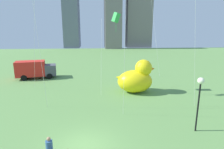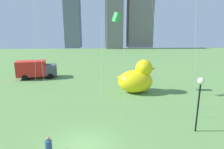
% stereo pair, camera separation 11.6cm
% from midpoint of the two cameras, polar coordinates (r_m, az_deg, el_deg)
% --- Properties ---
extents(ground_plane, '(140.00, 140.00, 0.00)m').
position_cam_midpoint_polar(ground_plane, '(13.64, -8.56, -20.86)').
color(ground_plane, '#61904B').
extents(person_adult, '(0.40, 0.40, 1.63)m').
position_cam_midpoint_polar(person_adult, '(12.34, -18.45, -20.51)').
color(person_adult, '#38476B').
rests_on(person_adult, ground).
extents(giant_inflatable_duck, '(5.00, 3.21, 4.14)m').
position_cam_midpoint_polar(giant_inflatable_duck, '(23.51, 7.70, -1.23)').
color(giant_inflatable_duck, yellow).
rests_on(giant_inflatable_duck, ground).
extents(lamppost, '(0.49, 0.49, 4.28)m').
position_cam_midpoint_polar(lamppost, '(15.26, 25.43, -4.21)').
color(lamppost, black).
rests_on(lamppost, ground).
extents(box_truck, '(6.44, 3.52, 2.85)m').
position_cam_midpoint_polar(box_truck, '(32.64, -22.05, 1.44)').
color(box_truck, red).
rests_on(box_truck, ground).
extents(city_skyline, '(38.79, 14.43, 39.66)m').
position_cam_midpoint_polar(city_skyline, '(86.61, -1.31, 19.22)').
color(city_skyline, slate).
rests_on(city_skyline, ground).
extents(kite_green, '(2.54, 3.66, 9.76)m').
position_cam_midpoint_polar(kite_green, '(23.30, 1.47, 16.83)').
color(kite_green, silver).
rests_on(kite_green, ground).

